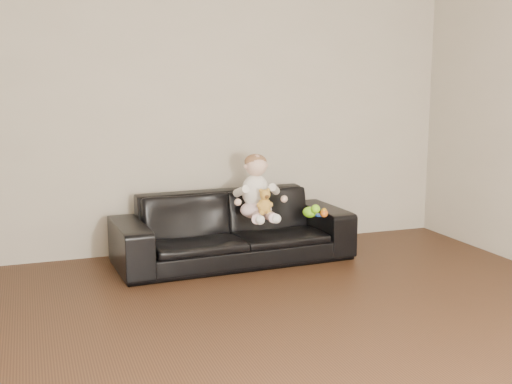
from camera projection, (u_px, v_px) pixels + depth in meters
name	position (u px, v px, depth m)	size (l,w,h in m)	color
floor	(317.00, 384.00, 3.23)	(5.50, 5.50, 0.00)	#402616
wall_back	(185.00, 104.00, 5.55)	(5.00, 5.00, 0.00)	#BDB39F
sofa	(233.00, 228.00, 5.35)	(1.95, 0.76, 0.57)	black
baby	(257.00, 190.00, 5.25)	(0.39, 0.47, 0.53)	silver
teddy_bear	(265.00, 202.00, 5.12)	(0.12, 0.12, 0.21)	gold
toy_green	(309.00, 212.00, 5.32)	(0.11, 0.13, 0.09)	#7FE91B
toy_rattle	(324.00, 213.00, 5.33)	(0.07, 0.07, 0.07)	orange
toy_blue_disc	(320.00, 215.00, 5.40)	(0.09, 0.09, 0.01)	blue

